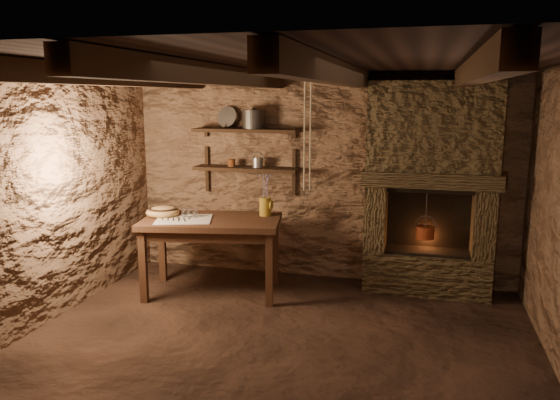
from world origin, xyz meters
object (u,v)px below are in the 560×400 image
(work_table, at_px, (212,253))
(iron_stockpot, at_px, (254,120))
(wooden_bowl, at_px, (163,212))
(red_pot, at_px, (425,231))
(stoneware_jug, at_px, (265,198))

(work_table, height_order, iron_stockpot, iron_stockpot)
(work_table, xyz_separation_m, wooden_bowl, (-0.57, -0.02, 0.43))
(work_table, bearing_deg, red_pot, 4.18)
(stoneware_jug, xyz_separation_m, red_pot, (1.72, 0.29, -0.34))
(stoneware_jug, bearing_deg, red_pot, 17.65)
(work_table, relative_size, red_pot, 2.96)
(work_table, relative_size, iron_stockpot, 6.09)
(work_table, bearing_deg, stoneware_jug, 18.68)
(iron_stockpot, bearing_deg, wooden_bowl, -139.06)
(red_pot, bearing_deg, wooden_bowl, -167.94)
(red_pot, bearing_deg, work_table, -165.43)
(work_table, distance_m, iron_stockpot, 1.60)
(wooden_bowl, xyz_separation_m, iron_stockpot, (0.83, 0.72, 0.98))
(stoneware_jug, relative_size, iron_stockpot, 1.78)
(work_table, xyz_separation_m, stoneware_jug, (0.53, 0.29, 0.59))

